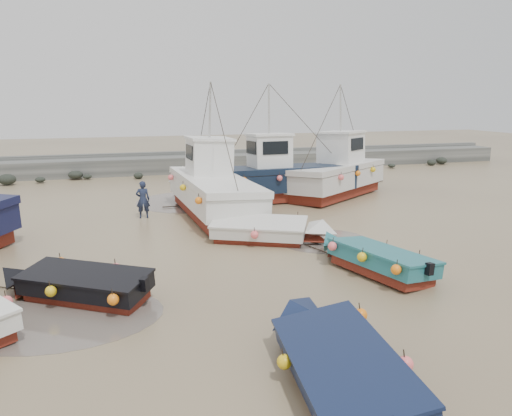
{
  "coord_description": "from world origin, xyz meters",
  "views": [
    {
      "loc": [
        -3.07,
        -15.63,
        5.48
      ],
      "look_at": [
        2.32,
        2.09,
        1.4
      ],
      "focal_mm": 35.0,
      "sensor_mm": 36.0,
      "label": 1
    }
  ],
  "objects_px": {
    "dinghy_2": "(372,255)",
    "dinghy_4": "(75,280)",
    "cabin_boat_1": "(210,187)",
    "cabin_boat_3": "(339,172)",
    "dinghy_1": "(341,357)",
    "dinghy_5": "(269,228)",
    "cabin_boat_2": "(276,177)",
    "person": "(144,218)"
  },
  "relations": [
    {
      "from": "dinghy_1",
      "to": "person",
      "type": "distance_m",
      "value": 15.5
    },
    {
      "from": "dinghy_1",
      "to": "cabin_boat_1",
      "type": "distance_m",
      "value": 15.32
    },
    {
      "from": "dinghy_2",
      "to": "cabin_boat_3",
      "type": "xyz_separation_m",
      "value": [
        4.81,
        12.26,
        0.78
      ]
    },
    {
      "from": "dinghy_2",
      "to": "cabin_boat_1",
      "type": "height_order",
      "value": "cabin_boat_1"
    },
    {
      "from": "dinghy_4",
      "to": "cabin_boat_1",
      "type": "xyz_separation_m",
      "value": [
        5.75,
        9.33,
        0.75
      ]
    },
    {
      "from": "person",
      "to": "dinghy_1",
      "type": "bearing_deg",
      "value": 101.68
    },
    {
      "from": "dinghy_4",
      "to": "person",
      "type": "bearing_deg",
      "value": 18.45
    },
    {
      "from": "dinghy_1",
      "to": "dinghy_5",
      "type": "relative_size",
      "value": 1.15
    },
    {
      "from": "dinghy_4",
      "to": "person",
      "type": "xyz_separation_m",
      "value": [
        2.57,
        9.31,
        -0.55
      ]
    },
    {
      "from": "dinghy_5",
      "to": "person",
      "type": "bearing_deg",
      "value": -113.83
    },
    {
      "from": "dinghy_4",
      "to": "person",
      "type": "distance_m",
      "value": 9.67
    },
    {
      "from": "dinghy_1",
      "to": "cabin_boat_1",
      "type": "bearing_deg",
      "value": 94.53
    },
    {
      "from": "dinghy_1",
      "to": "person",
      "type": "bearing_deg",
      "value": 106.37
    },
    {
      "from": "dinghy_5",
      "to": "cabin_boat_2",
      "type": "height_order",
      "value": "cabin_boat_2"
    },
    {
      "from": "person",
      "to": "cabin_boat_1",
      "type": "bearing_deg",
      "value": -177.63
    },
    {
      "from": "dinghy_1",
      "to": "cabin_boat_2",
      "type": "height_order",
      "value": "cabin_boat_2"
    },
    {
      "from": "dinghy_2",
      "to": "cabin_boat_2",
      "type": "distance_m",
      "value": 11.85
    },
    {
      "from": "cabin_boat_1",
      "to": "cabin_boat_2",
      "type": "xyz_separation_m",
      "value": [
        4.1,
        2.05,
        0.02
      ]
    },
    {
      "from": "person",
      "to": "cabin_boat_3",
      "type": "bearing_deg",
      "value": -165.27
    },
    {
      "from": "dinghy_2",
      "to": "cabin_boat_2",
      "type": "bearing_deg",
      "value": 70.24
    },
    {
      "from": "dinghy_4",
      "to": "dinghy_2",
      "type": "bearing_deg",
      "value": -58.76
    },
    {
      "from": "dinghy_1",
      "to": "dinghy_5",
      "type": "distance_m",
      "value": 9.99
    },
    {
      "from": "cabin_boat_1",
      "to": "cabin_boat_2",
      "type": "bearing_deg",
      "value": 24.1
    },
    {
      "from": "dinghy_1",
      "to": "cabin_boat_2",
      "type": "distance_m",
      "value": 17.99
    },
    {
      "from": "dinghy_5",
      "to": "cabin_boat_1",
      "type": "xyz_separation_m",
      "value": [
        -1.18,
        5.46,
        0.75
      ]
    },
    {
      "from": "dinghy_5",
      "to": "person",
      "type": "xyz_separation_m",
      "value": [
        -4.37,
        5.44,
        -0.55
      ]
    },
    {
      "from": "cabin_boat_2",
      "to": "cabin_boat_3",
      "type": "height_order",
      "value": "same"
    },
    {
      "from": "dinghy_5",
      "to": "cabin_boat_1",
      "type": "relative_size",
      "value": 0.49
    },
    {
      "from": "dinghy_4",
      "to": "cabin_boat_3",
      "type": "xyz_separation_m",
      "value": [
        13.83,
        11.84,
        0.78
      ]
    },
    {
      "from": "dinghy_1",
      "to": "dinghy_2",
      "type": "distance_m",
      "value": 6.76
    },
    {
      "from": "dinghy_5",
      "to": "cabin_boat_2",
      "type": "xyz_separation_m",
      "value": [
        2.91,
        7.51,
        0.78
      ]
    },
    {
      "from": "dinghy_4",
      "to": "cabin_boat_3",
      "type": "bearing_deg",
      "value": -15.54
    },
    {
      "from": "dinghy_5",
      "to": "cabin_boat_3",
      "type": "height_order",
      "value": "cabin_boat_3"
    },
    {
      "from": "dinghy_2",
      "to": "cabin_boat_3",
      "type": "relative_size",
      "value": 0.61
    },
    {
      "from": "dinghy_5",
      "to": "dinghy_2",
      "type": "bearing_deg",
      "value": 53.39
    },
    {
      "from": "cabin_boat_1",
      "to": "cabin_boat_3",
      "type": "height_order",
      "value": "same"
    },
    {
      "from": "dinghy_5",
      "to": "cabin_boat_3",
      "type": "xyz_separation_m",
      "value": [
        6.89,
        7.98,
        0.79
      ]
    },
    {
      "from": "dinghy_2",
      "to": "dinghy_4",
      "type": "height_order",
      "value": "same"
    },
    {
      "from": "dinghy_4",
      "to": "dinghy_1",
      "type": "bearing_deg",
      "value": -105.23
    },
    {
      "from": "dinghy_5",
      "to": "dinghy_1",
      "type": "bearing_deg",
      "value": 17.21
    },
    {
      "from": "dinghy_2",
      "to": "cabin_boat_1",
      "type": "bearing_deg",
      "value": 92.81
    },
    {
      "from": "dinghy_5",
      "to": "cabin_boat_2",
      "type": "bearing_deg",
      "value": -173.77
    }
  ]
}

